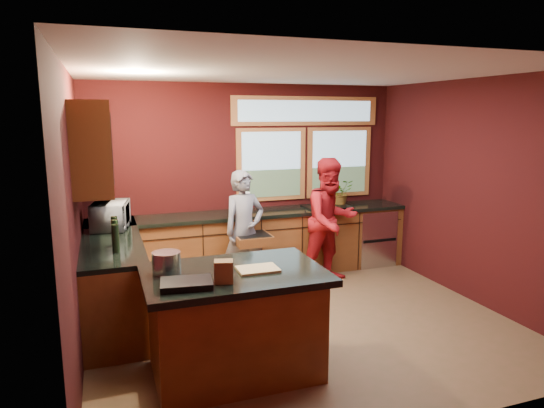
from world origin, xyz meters
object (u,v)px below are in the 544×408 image
person_grey (244,231)px  person_red (331,220)px  stock_pot (166,262)px  island (235,322)px  cutting_board (258,269)px

person_grey → person_red: (1.20, -0.09, 0.07)m
person_red → stock_pot: bearing=-153.2°
island → cutting_board: bearing=-14.0°
island → stock_pot: 0.80m
island → person_red: 2.71m
island → stock_pot: size_ratio=6.46×
island → cutting_board: 0.52m
person_red → cutting_board: 2.59m
island → stock_pot: (-0.55, 0.15, 0.56)m
person_grey → cutting_board: (-0.48, -2.06, 0.17)m
island → person_red: bearing=45.7°
cutting_board → stock_pot: stock_pot is taller
island → person_grey: bearing=71.4°
cutting_board → island: bearing=166.0°
island → cutting_board: cutting_board is taller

